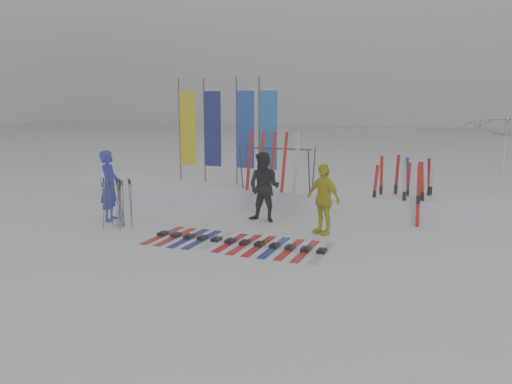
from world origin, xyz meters
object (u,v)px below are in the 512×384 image
at_px(person_blue, 110,186).
at_px(person_black, 264,187).
at_px(ski_row, 237,242).
at_px(tent_canopy, 504,164).
at_px(ski_rack, 277,163).
at_px(person_yellow, 323,199).

distance_m(person_blue, person_black, 4.02).
bearing_deg(person_blue, ski_row, -121.72).
height_order(tent_canopy, ski_rack, tent_canopy).
distance_m(person_black, ski_row, 2.35).
bearing_deg(tent_canopy, person_black, -149.72).
distance_m(tent_canopy, ski_rack, 6.24).
bearing_deg(person_yellow, ski_rack, 161.18).
relative_size(person_blue, ski_rack, 0.90).
bearing_deg(person_yellow, ski_row, -105.68).
xyz_separation_m(person_blue, person_yellow, (5.49, 0.72, -0.09)).
height_order(person_blue, ski_rack, same).
xyz_separation_m(person_black, ski_row, (0.20, -2.18, -0.87)).
height_order(person_black, tent_canopy, tent_canopy).
bearing_deg(ski_row, person_blue, 168.42).
xyz_separation_m(tent_canopy, ski_row, (-5.58, -5.55, -1.36)).
relative_size(person_yellow, ski_row, 0.42).
bearing_deg(person_black, tent_canopy, 35.56).
distance_m(ski_row, ski_rack, 3.81).
height_order(tent_canopy, ski_row, tent_canopy).
xyz_separation_m(person_black, tent_canopy, (5.78, 3.38, 0.49)).
relative_size(person_blue, person_black, 1.02).
bearing_deg(ski_rack, person_black, -84.64).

